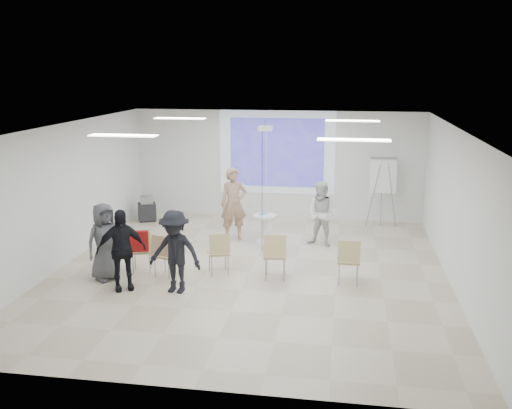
# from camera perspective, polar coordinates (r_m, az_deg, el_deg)

# --- Properties ---
(floor) EXTENTS (8.00, 9.00, 0.10)m
(floor) POSITION_cam_1_polar(r_m,az_deg,el_deg) (11.94, -0.61, -6.97)
(floor) COLOR beige
(floor) RESTS_ON ground
(ceiling) EXTENTS (8.00, 9.00, 0.10)m
(ceiling) POSITION_cam_1_polar(r_m,az_deg,el_deg) (11.23, -0.65, 8.01)
(ceiling) COLOR white
(ceiling) RESTS_ON wall_back
(wall_back) EXTENTS (8.00, 0.10, 3.00)m
(wall_back) POSITION_cam_1_polar(r_m,az_deg,el_deg) (15.90, 2.12, 4.00)
(wall_back) COLOR silver
(wall_back) RESTS_ON floor
(wall_left) EXTENTS (0.10, 9.00, 3.00)m
(wall_left) POSITION_cam_1_polar(r_m,az_deg,el_deg) (12.79, -18.83, 0.93)
(wall_left) COLOR silver
(wall_left) RESTS_ON floor
(wall_right) EXTENTS (0.10, 9.00, 3.00)m
(wall_right) POSITION_cam_1_polar(r_m,az_deg,el_deg) (11.54, 19.62, -0.45)
(wall_right) COLOR silver
(wall_right) RESTS_ON floor
(projection_halo) EXTENTS (3.20, 0.01, 2.30)m
(projection_halo) POSITION_cam_1_polar(r_m,az_deg,el_deg) (15.78, 2.10, 5.22)
(projection_halo) COLOR silver
(projection_halo) RESTS_ON wall_back
(projection_image) EXTENTS (2.60, 0.01, 1.90)m
(projection_image) POSITION_cam_1_polar(r_m,az_deg,el_deg) (15.77, 2.10, 5.21)
(projection_image) COLOR #3B37BB
(projection_image) RESTS_ON wall_back
(pedestal_table) EXTENTS (0.74, 0.74, 0.71)m
(pedestal_table) POSITION_cam_1_polar(r_m,az_deg,el_deg) (13.73, 0.90, -2.25)
(pedestal_table) COLOR white
(pedestal_table) RESTS_ON floor
(player_left) EXTENTS (0.87, 0.73, 2.03)m
(player_left) POSITION_cam_1_polar(r_m,az_deg,el_deg) (13.87, -2.26, 0.53)
(player_left) COLOR tan
(player_left) RESTS_ON floor
(player_right) EXTENTS (1.01, 0.92, 1.71)m
(player_right) POSITION_cam_1_polar(r_m,az_deg,el_deg) (13.49, 6.64, -0.62)
(player_right) COLOR white
(player_right) RESTS_ON floor
(controller_left) EXTENTS (0.07, 0.11, 0.04)m
(controller_left) POSITION_cam_1_polar(r_m,az_deg,el_deg) (14.01, -1.35, 2.01)
(controller_left) COLOR silver
(controller_left) RESTS_ON player_left
(controller_right) EXTENTS (0.08, 0.13, 0.04)m
(controller_right) POSITION_cam_1_polar(r_m,az_deg,el_deg) (13.67, 5.97, 0.88)
(controller_right) COLOR white
(controller_right) RESTS_ON player_right
(chair_far_left) EXTENTS (0.52, 0.54, 0.93)m
(chair_far_left) POSITION_cam_1_polar(r_m,az_deg,el_deg) (11.86, -14.19, -4.48)
(chair_far_left) COLOR tan
(chair_far_left) RESTS_ON floor
(chair_left_mid) EXTENTS (0.52, 0.54, 0.90)m
(chair_left_mid) POSITION_cam_1_polar(r_m,az_deg,el_deg) (11.94, -11.40, -4.28)
(chair_left_mid) COLOR tan
(chair_left_mid) RESTS_ON floor
(chair_left_inner) EXTENTS (0.54, 0.56, 0.90)m
(chair_left_inner) POSITION_cam_1_polar(r_m,az_deg,el_deg) (11.60, -9.18, -4.73)
(chair_left_inner) COLOR #D0B778
(chair_left_inner) RESTS_ON floor
(chair_center) EXTENTS (0.55, 0.57, 0.89)m
(chair_center) POSITION_cam_1_polar(r_m,az_deg,el_deg) (11.63, -3.72, -4.55)
(chair_center) COLOR tan
(chair_center) RESTS_ON floor
(chair_right_inner) EXTENTS (0.48, 0.51, 0.96)m
(chair_right_inner) POSITION_cam_1_polar(r_m,az_deg,el_deg) (11.32, 1.92, -4.82)
(chair_right_inner) COLOR tan
(chair_right_inner) RESTS_ON floor
(chair_right_far) EXTENTS (0.43, 0.47, 0.93)m
(chair_right_far) POSITION_cam_1_polar(r_m,az_deg,el_deg) (11.21, 9.25, -5.30)
(chair_right_far) COLOR tan
(chair_right_far) RESTS_ON floor
(red_jacket) EXTENTS (0.46, 0.20, 0.43)m
(red_jacket) POSITION_cam_1_polar(r_m,az_deg,el_deg) (11.77, -11.77, -3.61)
(red_jacket) COLOR maroon
(red_jacket) RESTS_ON chair_left_mid
(laptop) EXTENTS (0.39, 0.33, 0.03)m
(laptop) POSITION_cam_1_polar(r_m,az_deg,el_deg) (11.69, -8.92, -4.82)
(laptop) COLOR black
(laptop) RESTS_ON chair_left_inner
(audience_left) EXTENTS (1.22, 1.06, 1.80)m
(audience_left) POSITION_cam_1_polar(r_m,az_deg,el_deg) (11.04, -13.37, -3.86)
(audience_left) COLOR black
(audience_left) RESTS_ON floor
(audience_mid) EXTENTS (1.24, 0.80, 1.80)m
(audience_mid) POSITION_cam_1_polar(r_m,az_deg,el_deg) (10.71, -8.12, -4.17)
(audience_mid) COLOR black
(audience_mid) RESTS_ON floor
(audience_outer) EXTENTS (0.98, 1.02, 1.75)m
(audience_outer) POSITION_cam_1_polar(r_m,az_deg,el_deg) (11.64, -14.92, -3.17)
(audience_outer) COLOR #515156
(audience_outer) RESTS_ON floor
(flipchart_easel) EXTENTS (0.81, 0.61, 1.87)m
(flipchart_easel) POSITION_cam_1_polar(r_m,az_deg,el_deg) (15.30, 12.60, 2.83)
(flipchart_easel) COLOR gray
(flipchart_easel) RESTS_ON floor
(av_cart) EXTENTS (0.58, 0.54, 0.70)m
(av_cart) POSITION_cam_1_polar(r_m,az_deg,el_deg) (15.99, -10.85, -0.49)
(av_cart) COLOR black
(av_cart) RESTS_ON floor
(ceiling_projector) EXTENTS (0.30, 0.25, 3.00)m
(ceiling_projector) POSITION_cam_1_polar(r_m,az_deg,el_deg) (12.72, 0.94, 7.02)
(ceiling_projector) COLOR white
(ceiling_projector) RESTS_ON ceiling
(fluor_panel_nw) EXTENTS (1.20, 0.30, 0.02)m
(fluor_panel_nw) POSITION_cam_1_polar(r_m,az_deg,el_deg) (13.63, -7.62, 8.53)
(fluor_panel_nw) COLOR white
(fluor_panel_nw) RESTS_ON ceiling
(fluor_panel_ne) EXTENTS (1.20, 0.30, 0.02)m
(fluor_panel_ne) POSITION_cam_1_polar(r_m,az_deg,el_deg) (13.07, 9.63, 8.25)
(fluor_panel_ne) COLOR white
(fluor_panel_ne) RESTS_ON ceiling
(fluor_panel_sw) EXTENTS (1.20, 0.30, 0.02)m
(fluor_panel_sw) POSITION_cam_1_polar(r_m,az_deg,el_deg) (10.34, -13.14, 6.74)
(fluor_panel_sw) COLOR white
(fluor_panel_sw) RESTS_ON ceiling
(fluor_panel_se) EXTENTS (1.20, 0.30, 0.02)m
(fluor_panel_se) POSITION_cam_1_polar(r_m,az_deg,el_deg) (9.59, 9.75, 6.39)
(fluor_panel_se) COLOR white
(fluor_panel_se) RESTS_ON ceiling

